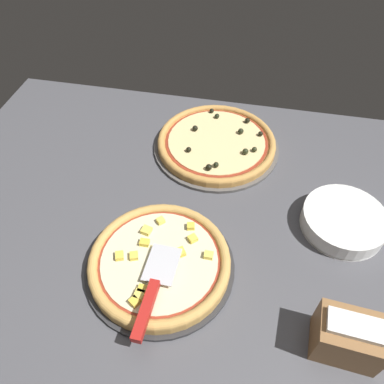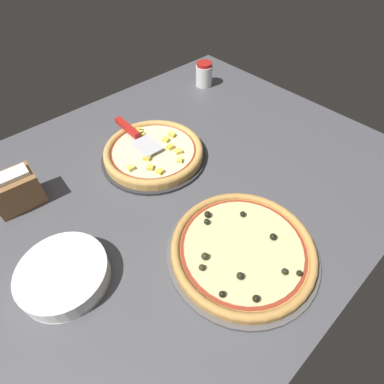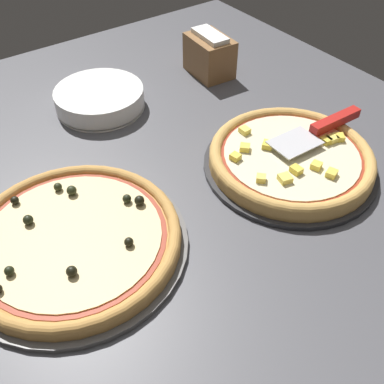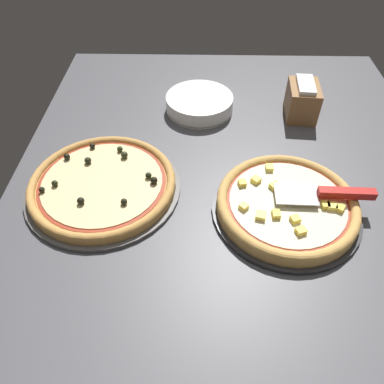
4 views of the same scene
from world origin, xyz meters
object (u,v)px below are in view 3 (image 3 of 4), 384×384
object	(u,v)px
serving_spatula	(327,125)
napkin_holder	(210,55)
plate_stack	(100,99)
pizza_back	(73,238)
pizza_front	(291,157)

from	to	relation	value
serving_spatula	napkin_holder	size ratio (longest dim) A/B	1.73
plate_stack	pizza_back	bearing A→B (deg)	146.76
pizza_front	serving_spatula	distance (cm)	11.19
serving_spatula	plate_stack	distance (cm)	52.93
serving_spatula	pizza_front	bearing A→B (deg)	95.01
pizza_back	plate_stack	xyz separation A→B (cm)	(36.74, -24.07, 0.15)
plate_stack	serving_spatula	bearing A→B (deg)	-143.01
pizza_back	serving_spatula	xyz separation A→B (cm)	(-5.47, -55.86, 3.28)
plate_stack	napkin_holder	size ratio (longest dim) A/B	1.59
pizza_back	napkin_holder	distance (cm)	65.76
pizza_front	serving_spatula	size ratio (longest dim) A/B	1.44
pizza_front	napkin_holder	world-z (taller)	napkin_holder
pizza_back	serving_spatula	bearing A→B (deg)	-95.59
pizza_front	serving_spatula	bearing A→B (deg)	-84.99
pizza_front	plate_stack	xyz separation A→B (cm)	(43.15, 21.01, -0.29)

